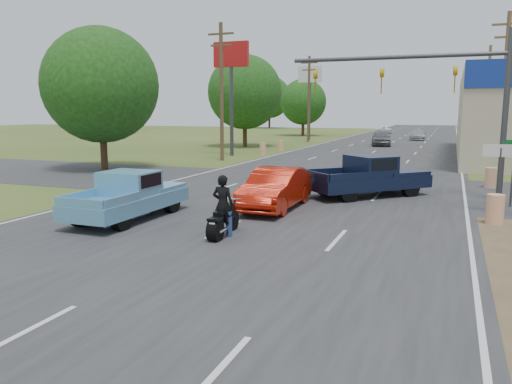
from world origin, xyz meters
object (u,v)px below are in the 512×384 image
at_px(motorcycle, 222,222).
at_px(blue_pickup, 130,195).
at_px(distant_car_silver, 418,135).
at_px(distant_car_white, 384,130).
at_px(navy_pickup, 370,176).
at_px(distant_car_grey, 381,138).
at_px(rider, 223,208).
at_px(red_convertible, 275,189).

xyz_separation_m(motorcycle, blue_pickup, (-4.07, 1.17, 0.37)).
distance_m(distant_car_silver, distant_car_white, 17.06).
distance_m(blue_pickup, distant_car_white, 68.52).
bearing_deg(blue_pickup, distant_car_white, 90.11).
distance_m(navy_pickup, distant_car_silver, 44.91).
height_order(blue_pickup, distant_car_grey, blue_pickup).
bearing_deg(motorcycle, distant_car_grey, 88.95).
height_order(rider, distant_car_white, rider).
relative_size(motorcycle, distant_car_grey, 0.45).
distance_m(red_convertible, distant_car_grey, 36.54).
height_order(red_convertible, rider, rider).
relative_size(blue_pickup, distant_car_silver, 1.11).
distance_m(navy_pickup, distant_car_grey, 32.53).
height_order(blue_pickup, navy_pickup, navy_pickup).
bearing_deg(navy_pickup, blue_pickup, -88.27).
relative_size(navy_pickup, distant_car_grey, 1.14).
relative_size(rider, distant_car_white, 0.42).
xyz_separation_m(red_convertible, distant_car_grey, (-0.88, 36.53, 0.02)).
height_order(blue_pickup, distant_car_silver, blue_pickup).
height_order(distant_car_silver, distant_car_white, distant_car_silver).
bearing_deg(navy_pickup, rider, -64.45).
xyz_separation_m(rider, blue_pickup, (-4.07, 1.12, -0.04)).
relative_size(red_convertible, distant_car_grey, 1.01).
xyz_separation_m(red_convertible, rider, (-0.04, -4.60, 0.11)).
bearing_deg(distant_car_white, navy_pickup, 98.90).
bearing_deg(red_convertible, motorcycle, -91.02).
bearing_deg(distant_car_silver, distant_car_grey, -104.34).
height_order(distant_car_grey, distant_car_silver, distant_car_grey).
bearing_deg(navy_pickup, distant_car_silver, 135.26).
distance_m(navy_pickup, distant_car_white, 61.22).
bearing_deg(rider, distant_car_white, -88.87).
relative_size(red_convertible, blue_pickup, 0.94).
distance_m(motorcycle, distant_car_grey, 41.19).
bearing_deg(distant_car_grey, blue_pickup, -104.52).
relative_size(motorcycle, navy_pickup, 0.39).
relative_size(distant_car_grey, distant_car_white, 1.11).
height_order(navy_pickup, distant_car_silver, navy_pickup).
height_order(navy_pickup, distant_car_white, navy_pickup).
relative_size(navy_pickup, distant_car_silver, 1.18).
distance_m(rider, navy_pickup, 9.31).
relative_size(red_convertible, distant_car_white, 1.12).
xyz_separation_m(navy_pickup, distant_car_grey, (-3.81, 32.30, -0.11)).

